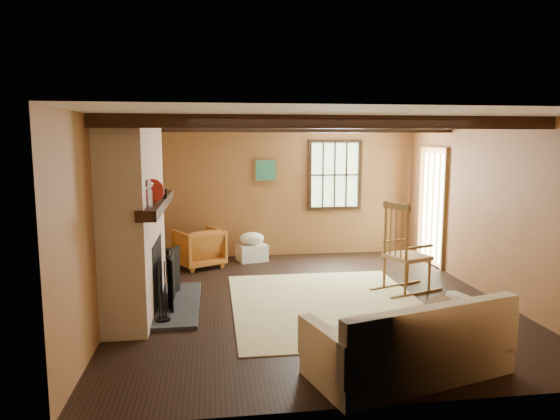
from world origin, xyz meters
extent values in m
plane|color=black|center=(0.00, 0.00, 0.00)|extent=(5.50, 5.50, 0.00)
cube|color=brown|center=(0.00, 2.75, 1.20)|extent=(5.00, 0.02, 2.40)
cube|color=brown|center=(0.00, -2.75, 1.20)|extent=(5.00, 0.02, 2.40)
cube|color=brown|center=(-2.50, 0.00, 1.20)|extent=(0.02, 5.50, 2.40)
cube|color=brown|center=(2.50, 0.00, 1.20)|extent=(0.02, 5.50, 2.40)
cube|color=white|center=(0.00, 0.00, 2.40)|extent=(5.00, 5.50, 0.02)
cube|color=black|center=(0.00, -1.20, 2.33)|extent=(5.00, 0.12, 0.14)
cube|color=black|center=(0.00, 1.20, 2.33)|extent=(5.00, 0.12, 0.14)
cube|color=black|center=(1.00, 2.72, 1.50)|extent=(1.02, 0.06, 1.32)
cube|color=#B6D9A6|center=(1.00, 2.75, 1.50)|extent=(0.90, 0.01, 1.20)
cube|color=black|center=(1.00, 2.73, 1.50)|extent=(0.90, 0.03, 0.02)
cube|color=brown|center=(2.47, 1.70, 1.00)|extent=(0.06, 1.00, 2.06)
cube|color=#B6D9A6|center=(2.50, 1.70, 1.00)|extent=(0.01, 0.80, 1.85)
cube|color=brown|center=(-0.30, 2.72, 1.60)|extent=(0.42, 0.03, 0.42)
cube|color=#236A69|center=(-0.30, 2.71, 1.60)|extent=(0.36, 0.01, 0.36)
cube|color=#AC5742|center=(-2.25, 0.00, 1.20)|extent=(0.50, 2.20, 2.40)
cube|color=black|center=(-2.18, 0.00, 0.45)|extent=(0.38, 1.00, 0.85)
cube|color=#343538|center=(-1.75, 0.00, 0.03)|extent=(0.55, 1.80, 0.05)
cube|color=black|center=(-1.97, 0.00, 1.35)|extent=(0.22, 2.30, 0.12)
cube|color=black|center=(-1.82, -0.26, 0.37)|extent=(0.09, 0.32, 0.64)
cube|color=black|center=(-1.82, 0.07, 0.37)|extent=(0.04, 0.32, 0.64)
cube|color=black|center=(-1.82, 0.40, 0.37)|extent=(0.14, 0.30, 0.64)
cylinder|color=black|center=(-1.88, -0.66, 0.06)|extent=(0.17, 0.17, 0.02)
cylinder|color=black|center=(-1.91, -0.69, 0.40)|extent=(0.02, 0.02, 0.70)
cylinder|color=black|center=(-1.88, -0.66, 0.40)|extent=(0.02, 0.02, 0.70)
cylinder|color=black|center=(-1.85, -0.62, 0.40)|extent=(0.02, 0.02, 0.70)
cylinder|color=silver|center=(-1.98, -0.78, 1.51)|extent=(0.09, 0.09, 0.19)
sphere|color=silver|center=(-1.98, -0.78, 1.66)|extent=(0.11, 0.11, 0.11)
cylinder|color=#A61D13|center=(-1.98, -0.42, 1.55)|extent=(0.28, 0.06, 0.28)
cube|color=black|center=(-1.98, 0.03, 1.47)|extent=(0.26, 0.21, 0.12)
cylinder|color=black|center=(-1.98, 0.53, 1.47)|extent=(0.09, 0.09, 0.11)
cylinder|color=black|center=(-1.98, 0.65, 1.45)|extent=(0.07, 0.07, 0.08)
cube|color=beige|center=(0.20, -0.20, 0.00)|extent=(2.50, 3.00, 0.01)
cube|color=#A77C51|center=(1.45, 0.24, 0.50)|extent=(0.66, 0.67, 0.06)
cube|color=brown|center=(1.25, 0.17, 1.24)|extent=(0.23, 0.50, 0.09)
cylinder|color=brown|center=(1.74, 0.11, 0.25)|extent=(0.04, 0.04, 0.49)
cylinder|color=brown|center=(1.58, 0.53, 0.25)|extent=(0.04, 0.04, 0.49)
cylinder|color=brown|center=(1.33, -0.04, 0.25)|extent=(0.04, 0.04, 0.49)
cylinder|color=brown|center=(1.17, 0.37, 0.25)|extent=(0.04, 0.04, 0.49)
cylinder|color=brown|center=(1.33, -0.04, 0.88)|extent=(0.04, 0.04, 0.83)
cylinder|color=brown|center=(1.17, 0.37, 0.88)|extent=(0.04, 0.04, 0.83)
cylinder|color=brown|center=(1.29, 0.06, 0.86)|extent=(0.02, 0.02, 0.68)
cylinder|color=brown|center=(1.25, 0.17, 0.86)|extent=(0.02, 0.02, 0.68)
cylinder|color=brown|center=(1.21, 0.27, 0.86)|extent=(0.02, 0.02, 0.68)
cube|color=brown|center=(1.54, 0.02, 0.68)|extent=(0.45, 0.20, 0.03)
cube|color=brown|center=(1.37, 0.47, 0.68)|extent=(0.45, 0.20, 0.03)
cube|color=brown|center=(1.53, 0.04, 0.02)|extent=(0.89, 0.37, 0.03)
cube|color=brown|center=(1.38, 0.45, 0.02)|extent=(0.89, 0.37, 0.03)
cube|color=white|center=(0.48, -2.22, 0.20)|extent=(1.97, 1.29, 0.40)
cube|color=white|center=(0.57, -2.55, 0.50)|extent=(1.78, 0.63, 0.50)
cube|color=white|center=(-0.35, -2.46, 0.38)|extent=(0.35, 0.82, 0.36)
cube|color=white|center=(1.30, -1.98, 0.38)|extent=(0.35, 0.82, 0.36)
ellipsoid|color=white|center=(0.89, -2.00, 0.50)|extent=(0.35, 0.20, 0.33)
cylinder|color=brown|center=(-2.18, 2.58, 0.05)|extent=(0.36, 0.11, 0.11)
cylinder|color=brown|center=(-2.06, 2.58, 0.05)|extent=(0.36, 0.11, 0.11)
cylinder|color=brown|center=(-1.95, 2.58, 0.05)|extent=(0.36, 0.11, 0.11)
cylinder|color=brown|center=(-2.18, 2.58, 0.16)|extent=(0.36, 0.11, 0.11)
cylinder|color=brown|center=(-2.06, 2.58, 0.16)|extent=(0.36, 0.11, 0.11)
cylinder|color=brown|center=(-1.95, 2.58, 0.16)|extent=(0.36, 0.11, 0.11)
cube|color=white|center=(-0.60, 2.33, 0.15)|extent=(0.59, 0.50, 0.30)
ellipsoid|color=white|center=(-0.60, 2.33, 0.41)|extent=(0.49, 0.42, 0.22)
imported|color=#BF6026|center=(-1.53, 2.01, 0.33)|extent=(0.97, 0.98, 0.67)
camera|label=1|loc=(-1.28, -6.39, 2.13)|focal=32.00mm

